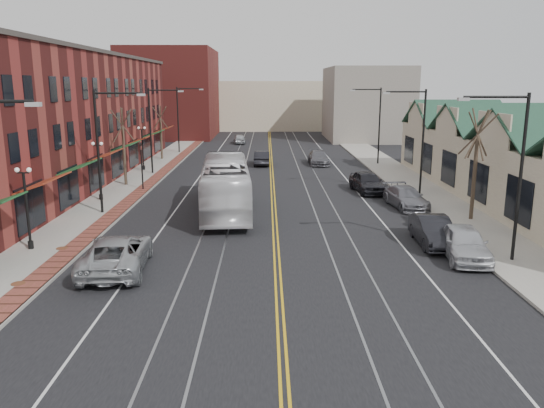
{
  "coord_description": "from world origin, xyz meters",
  "views": [
    {
      "loc": [
        -0.5,
        -18.54,
        8.54
      ],
      "look_at": [
        -0.2,
        10.21,
        2.0
      ],
      "focal_mm": 35.0,
      "sensor_mm": 36.0,
      "label": 1
    }
  ],
  "objects_px": {
    "parked_suv": "(117,253)",
    "parked_car_b": "(433,231)",
    "parked_car_a": "(464,243)",
    "transit_bus": "(226,186)",
    "parked_car_d": "(367,182)",
    "parked_car_c": "(406,197)"
  },
  "relations": [
    {
      "from": "parked_car_b",
      "to": "parked_car_d",
      "type": "distance_m",
      "value": 14.28
    },
    {
      "from": "parked_car_a",
      "to": "parked_car_d",
      "type": "xyz_separation_m",
      "value": [
        -1.74,
        16.57,
        0.02
      ]
    },
    {
      "from": "parked_car_a",
      "to": "parked_car_b",
      "type": "height_order",
      "value": "parked_car_a"
    },
    {
      "from": "transit_bus",
      "to": "parked_car_d",
      "type": "xyz_separation_m",
      "value": [
        10.85,
        6.34,
        -0.94
      ]
    },
    {
      "from": "parked_car_a",
      "to": "parked_car_b",
      "type": "bearing_deg",
      "value": 115.63
    },
    {
      "from": "parked_car_c",
      "to": "parked_suv",
      "type": "bearing_deg",
      "value": -150.08
    },
    {
      "from": "parked_car_b",
      "to": "parked_car_a",
      "type": "bearing_deg",
      "value": -68.89
    },
    {
      "from": "parked_car_a",
      "to": "parked_car_b",
      "type": "distance_m",
      "value": 2.46
    },
    {
      "from": "parked_car_b",
      "to": "parked_car_d",
      "type": "height_order",
      "value": "parked_car_d"
    },
    {
      "from": "parked_car_b",
      "to": "parked_car_c",
      "type": "xyz_separation_m",
      "value": [
        0.82,
        8.87,
        -0.05
      ]
    },
    {
      "from": "parked_suv",
      "to": "parked_car_d",
      "type": "distance_m",
      "value": 23.53
    },
    {
      "from": "transit_bus",
      "to": "parked_suv",
      "type": "height_order",
      "value": "transit_bus"
    },
    {
      "from": "parked_car_d",
      "to": "parked_car_c",
      "type": "bearing_deg",
      "value": -78.59
    },
    {
      "from": "transit_bus",
      "to": "parked_car_b",
      "type": "relative_size",
      "value": 2.7
    },
    {
      "from": "parked_car_c",
      "to": "parked_car_d",
      "type": "xyz_separation_m",
      "value": [
        -1.74,
        5.38,
        0.12
      ]
    },
    {
      "from": "parked_car_c",
      "to": "parked_car_d",
      "type": "bearing_deg",
      "value": 100.75
    },
    {
      "from": "parked_suv",
      "to": "parked_car_b",
      "type": "height_order",
      "value": "parked_suv"
    },
    {
      "from": "parked_suv",
      "to": "parked_car_a",
      "type": "distance_m",
      "value": 16.87
    },
    {
      "from": "transit_bus",
      "to": "parked_car_a",
      "type": "xyz_separation_m",
      "value": [
        12.58,
        -10.23,
        -0.96
      ]
    },
    {
      "from": "parked_suv",
      "to": "parked_car_d",
      "type": "bearing_deg",
      "value": -134.81
    },
    {
      "from": "parked_car_c",
      "to": "parked_car_b",
      "type": "bearing_deg",
      "value": -102.42
    },
    {
      "from": "parked_car_b",
      "to": "parked_car_c",
      "type": "relative_size",
      "value": 0.94
    }
  ]
}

